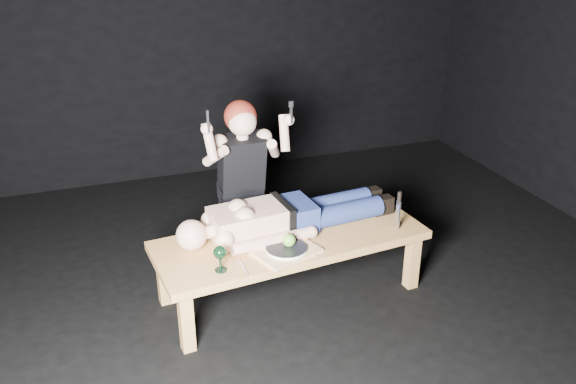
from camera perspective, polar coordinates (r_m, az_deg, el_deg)
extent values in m
plane|color=black|center=(4.16, 3.44, -10.04)|extent=(5.00, 5.00, 0.00)
plane|color=black|center=(5.86, -6.09, 16.06)|extent=(5.00, 0.00, 5.00)
cube|color=gold|center=(4.07, 0.24, -7.01)|extent=(1.84, 0.83, 0.45)
cube|color=tan|center=(3.76, -0.17, -5.68)|extent=(0.45, 0.39, 0.02)
cylinder|color=white|center=(3.75, -0.17, -5.40)|extent=(0.32, 0.32, 0.02)
sphere|color=#368D28|center=(3.74, 0.10, -4.60)|extent=(0.08, 0.08, 0.08)
cube|color=#B2B2B7|center=(3.63, -4.32, -7.12)|extent=(0.02, 0.19, 0.01)
cube|color=#B2B2B7|center=(3.82, 2.32, -5.38)|extent=(0.04, 0.19, 0.01)
cube|color=#B2B2B7|center=(3.88, 1.40, -4.86)|extent=(0.13, 0.16, 0.01)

